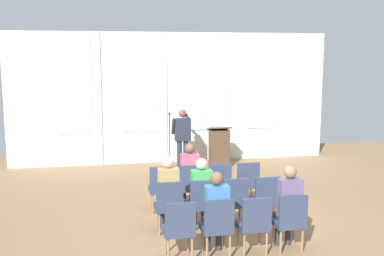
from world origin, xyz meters
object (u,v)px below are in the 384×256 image
chair_r2_c2 (254,221)px  chair_r2_c3 (290,219)px  chair_r2_c0 (179,227)px  chair_r2_c1 (217,224)px  chair_r0_c1 (190,184)px  speaker (183,135)px  mic_stand (170,157)px  chair_r0_c2 (219,183)px  chair_r1_c2 (234,199)px  lectern (219,148)px  chair_r0_c3 (247,181)px  audience_r0_c1 (189,173)px  audience_r2_c3 (288,203)px  audience_r1_c0 (168,190)px  chair_r1_c3 (265,197)px  chair_r1_c1 (202,201)px  chair_r0_c0 (161,186)px  audience_r1_c1 (201,190)px  audience_r2_c1 (216,209)px  chair_r1_c0 (169,203)px

chair_r2_c2 → chair_r2_c3: size_ratio=1.00×
chair_r2_c0 → chair_r2_c1: same height
chair_r0_c1 → chair_r2_c0: same height
speaker → mic_stand: (-0.33, 0.17, -0.62)m
chair_r0_c2 → chair_r1_c2: (0.00, -1.12, 0.00)m
chair_r0_c2 → chair_r2_c2: bearing=-90.0°
lectern → chair_r0_c3: bearing=-94.7°
audience_r0_c1 → audience_r2_c3: size_ratio=0.98×
audience_r1_c0 → chair_r1_c3: audience_r1_c0 is taller
chair_r1_c1 → chair_r2_c1: same height
chair_r0_c0 → chair_r1_c1: same height
mic_stand → chair_r1_c3: (1.10, -4.56, 0.20)m
audience_r1_c0 → chair_r0_c1: bearing=60.5°
mic_stand → audience_r0_c1: mic_stand is taller
chair_r1_c2 → mic_stand: bearing=96.4°
chair_r0_c3 → chair_r1_c1: same height
lectern → chair_r0_c2: lectern is taller
lectern → chair_r2_c2: lectern is taller
audience_r1_c0 → audience_r1_c1: size_ratio=1.05×
audience_r2_c1 → mic_stand: bearing=89.2°
chair_r0_c2 → chair_r2_c2: same height
chair_r1_c1 → chair_r2_c1: 1.12m
audience_r1_c1 → chair_r2_c2: audience_r1_c1 is taller
chair_r1_c2 → chair_r2_c1: 1.26m
chair_r0_c1 → audience_r1_c0: size_ratio=0.69×
chair_r0_c3 → chair_r2_c1: same height
chair_r1_c0 → audience_r2_c3: 2.06m
chair_r1_c1 → chair_r0_c2: bearing=62.3°
chair_r0_c1 → chair_r2_c2: same height
mic_stand → chair_r2_c0: bearing=-96.7°
chair_r0_c2 → chair_r2_c3: bearing=-75.3°
chair_r1_c0 → chair_r1_c1: (0.59, 0.00, 0.00)m
speaker → chair_r1_c0: size_ratio=1.76×
mic_stand → chair_r2_c2: bearing=-84.9°
chair_r0_c0 → chair_r1_c2: (1.17, -1.12, 0.00)m
chair_r0_c3 → chair_r1_c3: 1.12m
chair_r0_c0 → chair_r0_c2: (1.17, 0.00, 0.00)m
chair_r1_c2 → chair_r2_c2: 1.12m
audience_r0_c1 → chair_r1_c0: bearing=-116.1°
speaker → chair_r0_c3: 3.38m
chair_r0_c2 → chair_r1_c3: size_ratio=1.00×
speaker → audience_r2_c3: 5.48m
chair_r1_c3 → chair_r2_c0: same height
chair_r2_c1 → audience_r1_c0: bearing=116.1°
audience_r1_c1 → chair_r2_c0: (-0.59, -1.20, -0.19)m
chair_r0_c2 → chair_r0_c1: bearing=180.0°
chair_r0_c1 → chair_r1_c3: bearing=-43.6°
chair_r1_c1 → chair_r2_c3: 1.62m
chair_r1_c3 → audience_r2_c1: 1.58m
audience_r0_c1 → audience_r1_c1: size_ratio=1.04×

